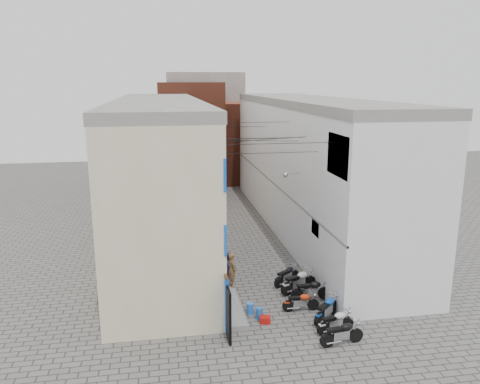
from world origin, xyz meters
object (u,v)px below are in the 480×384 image
motorcycle_c (327,308)px  motorcycle_d (301,301)px  motorcycle_b (336,321)px  person_a (232,270)px  motorcycle_g (287,274)px  person_b (229,266)px  water_jug_far (250,308)px  red_crate (265,320)px  motorcycle_e (311,289)px  motorcycle_f (299,280)px  water_jug_near (259,313)px  motorcycle_a (342,332)px

motorcycle_c → motorcycle_d: 1.31m
motorcycle_b → person_a: bearing=-156.5°
motorcycle_g → person_b: person_b is taller
motorcycle_b → person_b: 6.54m
person_b → water_jug_far: person_b is taller
person_b → motorcycle_b: bearing=-114.9°
motorcycle_d → red_crate: size_ratio=3.70×
water_jug_far → red_crate: size_ratio=1.06×
person_b → person_a: bearing=-148.4°
motorcycle_e → water_jug_far: bearing=-73.4°
motorcycle_g → motorcycle_c: bearing=-24.2°
motorcycle_f → water_jug_near: bearing=-70.5°
motorcycle_d → person_b: 4.41m
motorcycle_c → motorcycle_d: (-0.87, 0.97, -0.09)m
motorcycle_g → water_jug_near: motorcycle_g is taller
motorcycle_c → water_jug_near: (-2.85, 0.63, -0.33)m
motorcycle_a → motorcycle_f: bearing=176.3°
motorcycle_e → motorcycle_f: bearing=-159.5°
motorcycle_e → person_b: (-3.51, 2.47, 0.40)m
motorcycle_d → motorcycle_g: (0.14, 2.88, 0.04)m
motorcycle_b → water_jug_far: bearing=-138.9°
motorcycle_c → motorcycle_g: size_ratio=1.09×
motorcycle_b → water_jug_near: motorcycle_b is taller
person_a → red_crate: size_ratio=3.80×
motorcycle_a → person_a: size_ratio=1.07×
motorcycle_f → motorcycle_g: 1.04m
motorcycle_d → motorcycle_f: bearing=169.2°
motorcycle_c → water_jug_far: motorcycle_c is taller
motorcycle_a → motorcycle_c: size_ratio=0.93×
person_a → red_crate: (0.91, -3.35, -0.97)m
motorcycle_c → motorcycle_d: size_ratio=1.18×
person_a → water_jug_near: bearing=178.7°
motorcycle_e → water_jug_far: (-3.07, -0.82, -0.32)m
red_crate → motorcycle_b: bearing=-24.8°
motorcycle_b → water_jug_far: motorcycle_b is taller
water_jug_near → motorcycle_f: bearing=42.7°
motorcycle_f → water_jug_far: (-2.75, -1.76, -0.37)m
motorcycle_e → person_a: (-3.51, 1.62, 0.56)m
motorcycle_d → person_a: person_a is taller
motorcycle_f → water_jug_far: size_ratio=4.36×
motorcycle_e → motorcycle_d: bearing=-37.4°
water_jug_far → motorcycle_d: bearing=-3.7°
motorcycle_f → motorcycle_g: (-0.33, 0.98, -0.09)m
motorcycle_g → person_a: bearing=-119.1°
motorcycle_c → motorcycle_g: (-0.74, 3.86, -0.05)m
motorcycle_e → person_b: person_b is taller
motorcycle_f → person_b: bearing=-138.8°
motorcycle_d → person_a: size_ratio=0.97×
motorcycle_f → person_b: 3.56m
motorcycle_a → water_jug_near: motorcycle_a is taller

